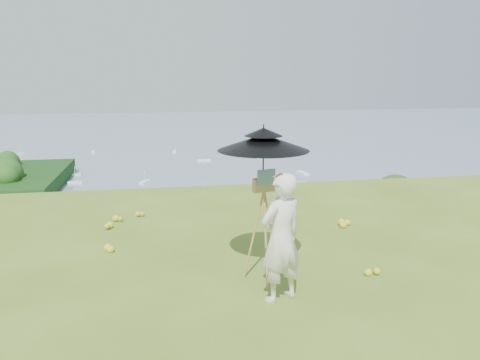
{
  "coord_description": "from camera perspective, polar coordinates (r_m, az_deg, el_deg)",
  "views": [
    {
      "loc": [
        -2.08,
        -4.99,
        2.9
      ],
      "look_at": [
        -0.63,
        3.48,
        0.94
      ],
      "focal_mm": 35.0,
      "sensor_mm": 36.0,
      "label": 1
    }
  ],
  "objects": [
    {
      "name": "slope_trees",
      "position": [
        43.86,
        -6.24,
        -11.31
      ],
      "size": [
        110.0,
        50.0,
        6.0
      ],
      "primitive_type": null,
      "color": "#1E4414",
      "rests_on": "forest_slope"
    },
    {
      "name": "wildflowers",
      "position": [
        6.31,
        10.99,
        -14.14
      ],
      "size": [
        10.0,
        10.5,
        0.12
      ],
      "primitive_type": null,
      "color": "yellow",
      "rests_on": "ground"
    },
    {
      "name": "moored_boats",
      "position": [
        170.29,
        -12.96,
        0.13
      ],
      "size": [
        140.0,
        140.0,
        0.7
      ],
      "primitive_type": null,
      "color": "white",
      "rests_on": "bay_water"
    },
    {
      "name": "field_easel",
      "position": [
        6.56,
        2.9,
        -5.63
      ],
      "size": [
        0.77,
        0.77,
        1.64
      ],
      "primitive_type": null,
      "rotation": [
        0.0,
        0.0,
        0.27
      ],
      "color": "#A88A46",
      "rests_on": "ground"
    },
    {
      "name": "painter",
      "position": [
        6.02,
        5.03,
        -7.08
      ],
      "size": [
        0.74,
        0.64,
        1.71
      ],
      "primitive_type": "imported",
      "rotation": [
        0.0,
        0.0,
        3.59
      ],
      "color": "white",
      "rests_on": "ground"
    },
    {
      "name": "painter_cap",
      "position": [
        5.79,
        5.19,
        0.43
      ],
      "size": [
        0.26,
        0.28,
        0.1
      ],
      "primitive_type": null,
      "rotation": [
        0.0,
        0.0,
        0.45
      ],
      "color": "#DE797E",
      "rests_on": "painter"
    },
    {
      "name": "sun_umbrella",
      "position": [
        6.35,
        2.85,
        2.81
      ],
      "size": [
        1.67,
        1.67,
        0.89
      ],
      "primitive_type": null,
      "rotation": [
        0.0,
        0.0,
        0.45
      ],
      "color": "black",
      "rests_on": "field_easel"
    },
    {
      "name": "ground",
      "position": [
        6.13,
        11.81,
        -15.66
      ],
      "size": [
        14.0,
        14.0,
        0.0
      ],
      "primitive_type": "plane",
      "color": "#567320",
      "rests_on": "ground"
    },
    {
      "name": "bay_water",
      "position": [
        247.76,
        -9.11,
        4.13
      ],
      "size": [
        700.0,
        700.0,
        0.0
      ],
      "primitive_type": "plane",
      "color": "#738DA4",
      "rests_on": "ground"
    },
    {
      "name": "shoreline_tier",
      "position": [
        88.97,
        -7.56,
        -13.19
      ],
      "size": [
        170.0,
        28.0,
        8.0
      ],
      "primitive_type": "cube",
      "color": "slate",
      "rests_on": "bay_water"
    },
    {
      "name": "harbor_town",
      "position": [
        86.33,
        -7.69,
        -9.31
      ],
      "size": [
        110.0,
        22.0,
        5.0
      ],
      "primitive_type": null,
      "color": "beige",
      "rests_on": "shoreline_tier"
    }
  ]
}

